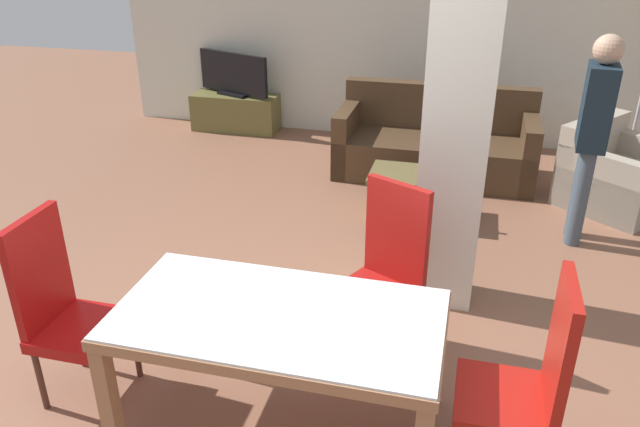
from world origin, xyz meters
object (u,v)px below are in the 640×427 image
tv_stand (236,113)px  tv_screen (233,75)px  dining_chair_head_left (64,306)px  armchair (616,177)px  sofa (435,147)px  coffee_table (411,194)px  dining_chair_far_right (385,269)px  bottle (430,168)px  dining_table (279,338)px  standing_person (593,127)px  dining_chair_head_right (528,380)px

tv_stand → tv_screen: bearing=0.0°
dining_chair_head_left → armchair: (3.48, 3.57, -0.31)m
sofa → coffee_table: size_ratio=2.68×
dining_chair_far_right → bottle: 1.90m
dining_table → armchair: (2.23, 3.57, -0.32)m
dining_chair_head_left → tv_stand: bearing=-169.7°
dining_chair_head_left → standing_person: size_ratio=0.65×
tv_stand → standing_person: 4.51m
dining_chair_head_right → bottle: bearing=14.4°
bottle → tv_screen: (-2.65, 2.10, 0.19)m
dining_chair_head_left → armchair: dining_chair_head_left is taller
armchair → dining_table: bearing=5.5°
dining_chair_far_right → tv_stand: size_ratio=1.02×
armchair → tv_screen: bearing=-68.7°
armchair → tv_screen: (-4.35, 1.26, 0.44)m
tv_stand → tv_screen: size_ratio=1.09×
dining_table → dining_chair_far_right: (0.42, 0.83, -0.01)m
dining_table → armchair: 4.22m
dining_table → dining_chair_head_right: 1.22m
dining_table → dining_chair_far_right: 0.93m
coffee_table → tv_screen: 3.23m
armchair → bottle: (-1.70, -0.84, 0.25)m
dining_chair_head_left → standing_person: 4.09m
sofa → armchair: 1.79m
sofa → bottle: bearing=92.0°
dining_table → bottle: 2.78m
dining_chair_far_right → dining_chair_head_right: 1.16m
tv_stand → coffee_table: bearing=-38.7°
dining_chair_far_right → dining_chair_head_left: 1.86m
sofa → standing_person: bearing=136.5°
dining_chair_far_right → dining_chair_head_left: bearing=53.1°
dining_table → tv_screen: size_ratio=1.65×
dining_chair_head_left → sofa: (1.73, 3.95, -0.28)m
dining_chair_head_right → armchair: size_ratio=0.89×
tv_screen → dining_table: bearing=134.4°
dining_table → tv_screen: bearing=113.8°
sofa → bottle: 1.24m
dining_chair_far_right → coffee_table: 2.04m
dining_chair_head_left → sofa: bearing=156.3°
sofa → tv_stand: sofa is taller
dining_chair_far_right → tv_screen: 4.74m
tv_screen → standing_person: (3.91, -2.11, 0.29)m
dining_table → dining_chair_head_left: bearing=180.0°
dining_chair_head_right → standing_person: standing_person is taller
dining_table → tv_stand: (-2.13, 4.83, -0.37)m
dining_chair_head_left → tv_stand: 4.92m
sofa → tv_screen: tv_screen is taller
bottle → tv_screen: tv_screen is taller
dining_chair_far_right → standing_person: (1.36, 1.88, 0.42)m
armchair → standing_person: 1.21m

